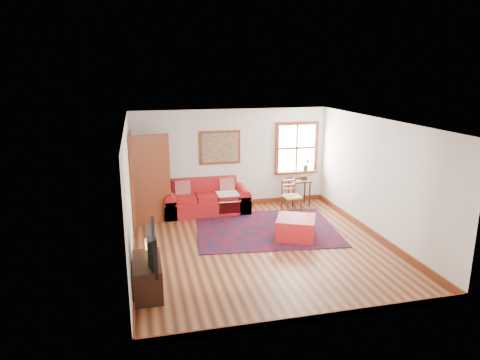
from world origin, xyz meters
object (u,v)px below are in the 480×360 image
object	(u,v)px
red_leather_sofa	(206,202)
ladder_back_chair	(291,195)
media_cabinet	(147,276)
red_ottoman	(296,228)
side_table	(299,184)

from	to	relation	value
red_leather_sofa	ladder_back_chair	xyz separation A→B (m)	(2.00, -0.57, 0.21)
red_leather_sofa	media_cabinet	world-z (taller)	red_leather_sofa
red_ottoman	media_cabinet	bearing A→B (deg)	-128.06
red_leather_sofa	media_cabinet	size ratio (longest dim) A/B	2.13
red_ottoman	media_cabinet	xyz separation A→B (m)	(-3.10, -1.58, 0.05)
side_table	ladder_back_chair	distance (m)	0.77
red_leather_sofa	ladder_back_chair	distance (m)	2.09
red_ottoman	ladder_back_chair	size ratio (longest dim) A/B	0.88
side_table	red_ottoman	bearing A→B (deg)	-112.74
red_leather_sofa	media_cabinet	bearing A→B (deg)	-112.63
red_ottoman	media_cabinet	size ratio (longest dim) A/B	0.80
ladder_back_chair	side_table	bearing A→B (deg)	53.12
red_ottoman	side_table	bearing A→B (deg)	92.11
side_table	ladder_back_chair	size ratio (longest dim) A/B	0.75
red_leather_sofa	side_table	size ratio (longest dim) A/B	3.12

